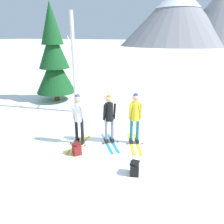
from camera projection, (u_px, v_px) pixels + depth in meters
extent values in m
plane|color=white|center=(104.00, 142.00, 7.96)|extent=(400.00, 400.00, 0.00)
cube|color=yellow|center=(82.00, 145.00, 7.76)|extent=(0.26, 1.57, 0.02)
cube|color=yellow|center=(76.00, 144.00, 7.82)|extent=(0.26, 1.57, 0.02)
cube|color=black|center=(83.00, 142.00, 7.82)|extent=(0.14, 0.27, 0.12)
cylinder|color=black|center=(82.00, 130.00, 7.67)|extent=(0.11, 0.11, 0.87)
cube|color=black|center=(77.00, 141.00, 7.88)|extent=(0.14, 0.27, 0.12)
cylinder|color=black|center=(76.00, 129.00, 7.73)|extent=(0.11, 0.11, 0.87)
cylinder|color=white|center=(78.00, 112.00, 7.49)|extent=(0.28, 0.28, 0.65)
sphere|color=tan|center=(78.00, 99.00, 7.33)|extent=(0.23, 0.23, 0.23)
sphere|color=#2D389E|center=(78.00, 97.00, 7.30)|extent=(0.18, 0.18, 0.18)
cylinder|color=white|center=(82.00, 113.00, 7.38)|extent=(0.10, 0.21, 0.62)
cylinder|color=white|center=(73.00, 112.00, 7.47)|extent=(0.10, 0.21, 0.62)
cylinder|color=#A5A5AD|center=(84.00, 130.00, 7.43)|extent=(0.02, 0.02, 1.30)
cylinder|color=black|center=(85.00, 145.00, 7.63)|extent=(0.07, 0.07, 0.01)
cylinder|color=#A5A5AD|center=(70.00, 128.00, 7.57)|extent=(0.02, 0.02, 1.30)
cylinder|color=black|center=(71.00, 143.00, 7.77)|extent=(0.07, 0.07, 0.01)
cube|color=#1E84D1|center=(113.00, 143.00, 7.91)|extent=(1.03, 1.30, 0.02)
cube|color=#1E84D1|center=(107.00, 143.00, 7.85)|extent=(1.03, 1.30, 0.02)
cube|color=black|center=(112.00, 140.00, 7.97)|extent=(0.25, 0.27, 0.12)
cylinder|color=gray|center=(112.00, 128.00, 7.82)|extent=(0.11, 0.11, 0.85)
cube|color=black|center=(106.00, 140.00, 7.92)|extent=(0.25, 0.27, 0.12)
cylinder|color=gray|center=(106.00, 129.00, 7.77)|extent=(0.11, 0.11, 0.85)
cylinder|color=black|center=(109.00, 112.00, 7.59)|extent=(0.28, 0.28, 0.64)
sphere|color=tan|center=(109.00, 99.00, 7.43)|extent=(0.23, 0.23, 0.23)
sphere|color=#B76019|center=(109.00, 97.00, 7.41)|extent=(0.17, 0.17, 0.17)
cylinder|color=black|center=(114.00, 112.00, 7.57)|extent=(0.19, 0.21, 0.60)
cylinder|color=black|center=(104.00, 112.00, 7.48)|extent=(0.19, 0.21, 0.60)
cylinder|color=#A5A5AD|center=(118.00, 127.00, 7.67)|extent=(0.02, 0.02, 1.27)
cylinder|color=black|center=(118.00, 142.00, 7.86)|extent=(0.07, 0.07, 0.01)
cylinder|color=#A5A5AD|center=(103.00, 129.00, 7.53)|extent=(0.02, 0.02, 1.27)
cylinder|color=black|center=(103.00, 144.00, 7.72)|extent=(0.07, 0.07, 0.01)
cube|color=yellow|center=(137.00, 144.00, 7.82)|extent=(0.79, 1.55, 0.02)
cube|color=yellow|center=(131.00, 144.00, 7.81)|extent=(0.79, 1.55, 0.02)
cube|color=black|center=(137.00, 141.00, 7.89)|extent=(0.21, 0.28, 0.12)
cylinder|color=#1E6B7A|center=(138.00, 129.00, 7.73)|extent=(0.11, 0.11, 0.88)
cube|color=black|center=(131.00, 141.00, 7.88)|extent=(0.21, 0.28, 0.12)
cylinder|color=#1E6B7A|center=(131.00, 129.00, 7.73)|extent=(0.11, 0.11, 0.88)
cylinder|color=yellow|center=(135.00, 111.00, 7.51)|extent=(0.28, 0.28, 0.66)
sphere|color=tan|center=(136.00, 98.00, 7.35)|extent=(0.24, 0.24, 0.24)
sphere|color=#2D389E|center=(136.00, 96.00, 7.33)|extent=(0.18, 0.18, 0.18)
cylinder|color=yellow|center=(141.00, 111.00, 7.46)|extent=(0.16, 0.22, 0.63)
cylinder|color=yellow|center=(130.00, 111.00, 7.44)|extent=(0.16, 0.22, 0.63)
cylinder|color=#A5A5AD|center=(143.00, 128.00, 7.54)|extent=(0.02, 0.02, 1.32)
cylinder|color=black|center=(142.00, 143.00, 7.74)|extent=(0.07, 0.07, 0.01)
cylinder|color=#A5A5AD|center=(128.00, 128.00, 7.52)|extent=(0.02, 0.02, 1.32)
cylinder|color=black|center=(127.00, 144.00, 7.71)|extent=(0.07, 0.07, 0.01)
cylinder|color=#51381E|center=(57.00, 92.00, 12.93)|extent=(0.33, 0.33, 1.05)
cone|color=#14471E|center=(55.00, 73.00, 12.57)|extent=(2.24, 2.24, 2.22)
cone|color=#14471E|center=(53.00, 48.00, 12.11)|extent=(1.71, 1.71, 2.22)
cone|color=#14471E|center=(51.00, 23.00, 11.68)|extent=(1.22, 1.22, 2.22)
cylinder|color=silver|center=(74.00, 65.00, 10.37)|extent=(0.17, 0.17, 4.73)
cylinder|color=silver|center=(79.00, 62.00, 10.55)|extent=(0.21, 0.59, 0.48)
cylinder|color=silver|center=(70.00, 45.00, 10.33)|extent=(0.56, 0.43, 0.84)
cube|color=black|center=(134.00, 169.00, 6.08)|extent=(0.32, 0.37, 0.34)
cube|color=black|center=(135.00, 163.00, 6.01)|extent=(0.22, 0.28, 0.04)
cube|color=maroon|center=(77.00, 149.00, 7.12)|extent=(0.40, 0.39, 0.34)
cube|color=maroon|center=(76.00, 144.00, 7.06)|extent=(0.22, 0.28, 0.04)
cone|color=gray|center=(177.00, 16.00, 79.82)|extent=(41.10, 41.10, 20.79)
cone|color=gray|center=(223.00, 15.00, 77.68)|extent=(32.17, 32.17, 21.35)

